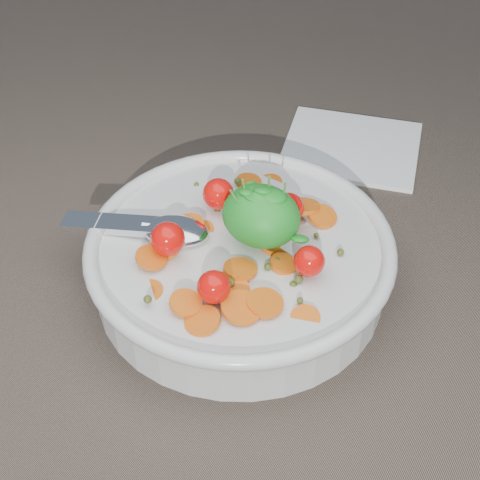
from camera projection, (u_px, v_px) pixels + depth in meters
The scene contains 3 objects.
ground at pixel (255, 269), 0.65m from camera, with size 6.00×6.00×0.00m, color brown.
bowl at pixel (240, 259), 0.62m from camera, with size 0.28×0.26×0.11m.
napkin at pixel (351, 147), 0.79m from camera, with size 0.14×0.12×0.01m, color white.
Camera 1 is at (0.22, -0.41, 0.46)m, focal length 55.00 mm.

